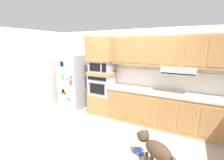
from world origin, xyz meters
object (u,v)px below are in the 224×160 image
(refrigerator, at_px, (73,82))
(screwdriver, at_px, (161,90))
(microwave, at_px, (102,66))
(dog, at_px, (155,148))
(built_in_oven, at_px, (102,85))
(dog_food_bowl, at_px, (139,151))

(refrigerator, distance_m, screwdriver, 2.81)
(screwdriver, bearing_deg, microwave, -177.14)
(microwave, bearing_deg, dog, -39.57)
(refrigerator, relative_size, microwave, 2.73)
(refrigerator, bearing_deg, dog, -26.94)
(refrigerator, relative_size, screwdriver, 10.77)
(built_in_oven, relative_size, dog, 0.88)
(refrigerator, height_order, screwdriver, refrigerator)
(refrigerator, distance_m, microwave, 1.23)
(built_in_oven, relative_size, screwdriver, 4.29)
(screwdriver, height_order, dog, screwdriver)
(screwdriver, xyz_separation_m, dog_food_bowl, (-0.14, -1.37, -0.90))
(dog, bearing_deg, built_in_oven, -9.01)
(built_in_oven, bearing_deg, refrigerator, -176.40)
(microwave, xyz_separation_m, screwdriver, (1.73, 0.09, -0.53))
(refrigerator, relative_size, dog, 2.22)
(microwave, bearing_deg, screwdriver, 2.86)
(built_in_oven, xyz_separation_m, dog_food_bowl, (1.59, -1.29, -0.87))
(dog, xyz_separation_m, dog_food_bowl, (-0.35, 0.31, -0.39))
(refrigerator, height_order, dog_food_bowl, refrigerator)
(refrigerator, bearing_deg, built_in_oven, 3.60)
(screwdriver, height_order, dog_food_bowl, screwdriver)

